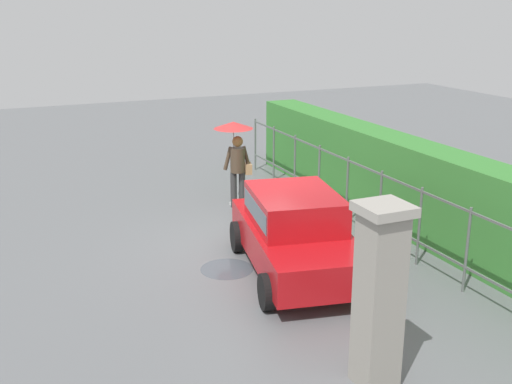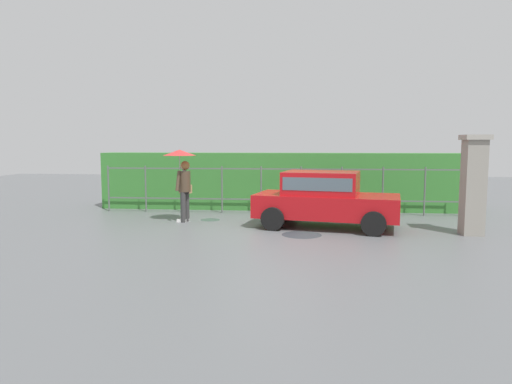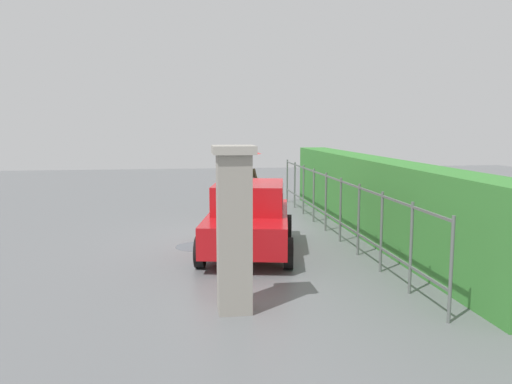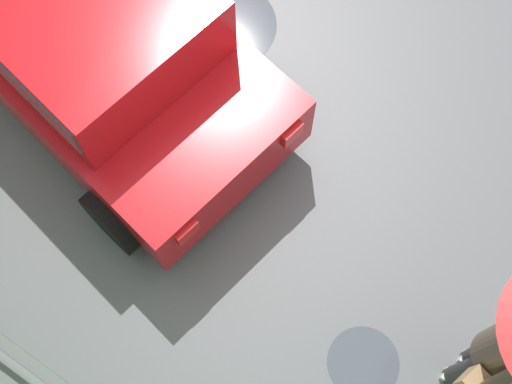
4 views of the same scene
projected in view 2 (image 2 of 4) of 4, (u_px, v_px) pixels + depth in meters
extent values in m
plane|color=slate|center=(271.00, 228.00, 12.08)|extent=(40.00, 40.00, 0.00)
cube|color=#B71116|center=(327.00, 206.00, 12.08)|extent=(3.95, 2.32, 0.60)
cube|color=#B71116|center=(321.00, 183.00, 12.06)|extent=(2.14, 1.78, 0.60)
cube|color=#4C5B66|center=(321.00, 182.00, 12.06)|extent=(2.00, 1.77, 0.33)
cylinder|color=black|center=(376.00, 214.00, 12.54)|extent=(0.62, 0.29, 0.60)
cylinder|color=black|center=(374.00, 224.00, 10.95)|extent=(0.62, 0.29, 0.60)
cylinder|color=black|center=(287.00, 210.00, 13.27)|extent=(0.62, 0.29, 0.60)
cylinder|color=black|center=(273.00, 219.00, 11.67)|extent=(0.62, 0.29, 0.60)
cube|color=red|center=(265.00, 195.00, 13.12)|extent=(0.10, 0.21, 0.16)
cube|color=red|center=(253.00, 200.00, 12.08)|extent=(0.10, 0.21, 0.16)
cylinder|color=#333333|center=(183.00, 207.00, 12.86)|extent=(0.15, 0.15, 0.86)
cylinder|color=#333333|center=(187.00, 206.00, 13.05)|extent=(0.15, 0.15, 0.86)
cube|color=white|center=(182.00, 221.00, 12.93)|extent=(0.26, 0.10, 0.08)
cube|color=white|center=(185.00, 220.00, 13.11)|extent=(0.26, 0.10, 0.08)
cylinder|color=#473828|center=(185.00, 181.00, 12.88)|extent=(0.34, 0.34, 0.58)
sphere|color=#DBAD89|center=(184.00, 166.00, 12.84)|extent=(0.22, 0.22, 0.22)
sphere|color=olive|center=(185.00, 165.00, 12.82)|extent=(0.25, 0.25, 0.25)
cylinder|color=#473828|center=(178.00, 181.00, 12.70)|extent=(0.15, 0.24, 0.56)
cylinder|color=#473828|center=(186.00, 180.00, 13.11)|extent=(0.15, 0.24, 0.56)
cylinder|color=#B2B2B7|center=(180.00, 169.00, 12.81)|extent=(0.02, 0.02, 0.77)
cone|color=red|center=(179.00, 153.00, 12.76)|extent=(0.92, 0.92, 0.16)
cube|color=tan|center=(186.00, 189.00, 13.19)|extent=(0.37, 0.24, 0.24)
cube|color=gray|center=(473.00, 188.00, 11.03)|extent=(0.48, 0.48, 2.30)
cube|color=#9E998E|center=(476.00, 137.00, 10.91)|extent=(0.60, 0.60, 0.12)
cylinder|color=#59605B|center=(109.00, 188.00, 14.97)|extent=(0.05, 0.05, 1.50)
cylinder|color=#59605B|center=(146.00, 189.00, 14.85)|extent=(0.05, 0.05, 1.50)
cylinder|color=#59605B|center=(184.00, 189.00, 14.72)|extent=(0.05, 0.05, 1.50)
cylinder|color=#59605B|center=(222.00, 190.00, 14.59)|extent=(0.05, 0.05, 1.50)
cylinder|color=#59605B|center=(261.00, 190.00, 14.47)|extent=(0.05, 0.05, 1.50)
cylinder|color=#59605B|center=(301.00, 190.00, 14.34)|extent=(0.05, 0.05, 1.50)
cylinder|color=#59605B|center=(341.00, 191.00, 14.21)|extent=(0.05, 0.05, 1.50)
cylinder|color=#59605B|center=(383.00, 191.00, 14.09)|extent=(0.05, 0.05, 1.50)
cylinder|color=#59605B|center=(425.00, 192.00, 13.96)|extent=(0.05, 0.05, 1.50)
cylinder|color=#59605B|center=(467.00, 192.00, 13.83)|extent=(0.05, 0.05, 1.50)
cube|color=#59605B|center=(281.00, 169.00, 14.33)|extent=(11.29, 0.03, 0.04)
cube|color=#59605B|center=(281.00, 200.00, 14.43)|extent=(11.29, 0.03, 0.04)
cube|color=#387F33|center=(282.00, 181.00, 15.39)|extent=(12.29, 0.90, 1.90)
cylinder|color=#4C545B|center=(302.00, 235.00, 11.13)|extent=(0.97, 0.97, 0.00)
cylinder|color=#4C545B|center=(210.00, 220.00, 13.32)|extent=(0.57, 0.57, 0.00)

